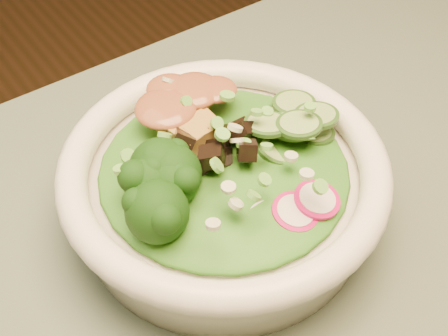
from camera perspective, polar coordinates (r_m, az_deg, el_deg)
salad_bowl at (r=0.48m, az=0.00°, el=-1.54°), size 0.25×0.25×0.07m
lettuce_bed at (r=0.47m, az=0.00°, el=0.08°), size 0.19×0.19×0.02m
broccoli_florets at (r=0.43m, az=-5.97°, el=-2.14°), size 0.08×0.07×0.04m
radish_slices at (r=0.43m, az=5.22°, el=-4.19°), size 0.10×0.04×0.02m
cucumber_slices at (r=0.49m, az=5.80°, el=3.99°), size 0.07×0.07×0.03m
mushroom_heap at (r=0.46m, az=-0.84°, el=1.96°), size 0.07×0.07×0.04m
tofu_cubes at (r=0.49m, az=-3.97°, el=4.97°), size 0.09×0.06×0.03m
peanut_sauce at (r=0.49m, az=-4.05°, el=6.03°), size 0.06×0.05×0.01m
scallion_garnish at (r=0.45m, az=0.00°, el=1.99°), size 0.18×0.18×0.02m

